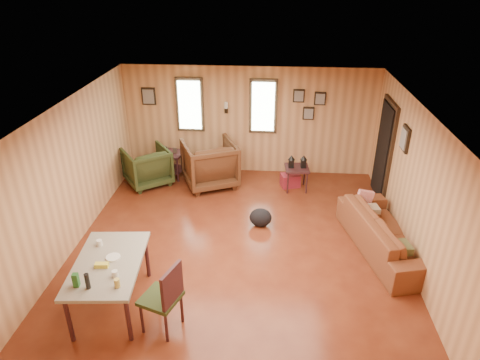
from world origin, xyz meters
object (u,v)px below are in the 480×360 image
(sofa, at_px, (388,228))
(recliner_green, at_px, (147,165))
(end_table, at_px, (171,160))
(side_table, at_px, (297,166))
(dining_table, at_px, (108,267))
(recliner_brown, at_px, (210,162))

(sofa, distance_m, recliner_green, 5.05)
(end_table, xyz_separation_m, side_table, (2.76, -0.40, 0.13))
(sofa, height_order, end_table, sofa)
(sofa, xyz_separation_m, end_table, (-4.15, 2.48, -0.04))
(recliner_green, distance_m, side_table, 3.20)
(dining_table, bearing_deg, recliner_green, 92.93)
(recliner_green, xyz_separation_m, dining_table, (0.52, -3.73, 0.23))
(recliner_brown, relative_size, end_table, 1.51)
(end_table, xyz_separation_m, dining_table, (0.09, -4.13, 0.28))
(recliner_green, bearing_deg, dining_table, 62.06)
(sofa, bearing_deg, recliner_green, 51.73)
(end_table, height_order, dining_table, dining_table)
(side_table, bearing_deg, end_table, 171.73)
(recliner_brown, height_order, recliner_green, recliner_brown)
(side_table, bearing_deg, dining_table, -125.63)
(recliner_brown, bearing_deg, end_table, -43.45)
(dining_table, bearing_deg, recliner_brown, 72.67)
(end_table, relative_size, dining_table, 0.47)
(side_table, distance_m, dining_table, 4.59)
(recliner_green, relative_size, dining_table, 0.59)
(side_table, height_order, dining_table, dining_table)
(sofa, distance_m, dining_table, 4.39)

